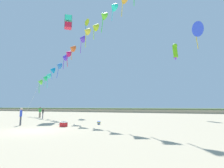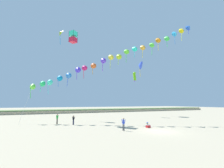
{
  "view_description": "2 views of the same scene",
  "coord_description": "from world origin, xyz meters",
  "px_view_note": "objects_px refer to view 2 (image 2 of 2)",
  "views": [
    {
      "loc": [
        10.33,
        -9.91,
        1.76
      ],
      "look_at": [
        0.83,
        12.83,
        4.93
      ],
      "focal_mm": 28.0,
      "sensor_mm": 36.0,
      "label": 1
    },
    {
      "loc": [
        -13.19,
        -15.27,
        3.49
      ],
      "look_at": [
        -1.44,
        11.59,
        7.25
      ],
      "focal_mm": 24.0,
      "sensor_mm": 36.0,
      "label": 2
    }
  ],
  "objects_px": {
    "large_kite_high_solo": "(60,33)",
    "beach_cooler": "(148,126)",
    "person_near_left": "(123,123)",
    "large_kite_mid_trail": "(135,76)",
    "person_mid_center": "(73,119)",
    "large_kite_outer_drift": "(73,37)",
    "large_kite_low_lead": "(140,65)",
    "person_near_right": "(57,118)",
    "beach_ball": "(147,123)"
  },
  "relations": [
    {
      "from": "beach_cooler",
      "to": "beach_ball",
      "type": "bearing_deg",
      "value": 54.9
    },
    {
      "from": "person_near_right",
      "to": "person_mid_center",
      "type": "distance_m",
      "value": 2.99
    },
    {
      "from": "beach_ball",
      "to": "large_kite_outer_drift",
      "type": "bearing_deg",
      "value": 140.48
    },
    {
      "from": "person_near_right",
      "to": "large_kite_high_solo",
      "type": "bearing_deg",
      "value": 87.01
    },
    {
      "from": "beach_cooler",
      "to": "large_kite_mid_trail",
      "type": "bearing_deg",
      "value": 62.97
    },
    {
      "from": "large_kite_high_solo",
      "to": "person_near_right",
      "type": "bearing_deg",
      "value": -92.99
    },
    {
      "from": "person_mid_center",
      "to": "large_kite_high_solo",
      "type": "relative_size",
      "value": 0.35
    },
    {
      "from": "person_near_left",
      "to": "large_kite_mid_trail",
      "type": "height_order",
      "value": "large_kite_mid_trail"
    },
    {
      "from": "person_near_left",
      "to": "person_near_right",
      "type": "relative_size",
      "value": 0.98
    },
    {
      "from": "person_near_left",
      "to": "beach_cooler",
      "type": "distance_m",
      "value": 4.5
    },
    {
      "from": "person_near_left",
      "to": "large_kite_mid_trail",
      "type": "xyz_separation_m",
      "value": [
        13.19,
        18.0,
        10.0
      ]
    },
    {
      "from": "large_kite_mid_trail",
      "to": "large_kite_outer_drift",
      "type": "relative_size",
      "value": 1.22
    },
    {
      "from": "large_kite_low_lead",
      "to": "beach_cooler",
      "type": "xyz_separation_m",
      "value": [
        -12.31,
        -19.66,
        -14.93
      ]
    },
    {
      "from": "person_mid_center",
      "to": "beach_cooler",
      "type": "bearing_deg",
      "value": -37.49
    },
    {
      "from": "beach_cooler",
      "to": "large_kite_low_lead",
      "type": "bearing_deg",
      "value": 57.96
    },
    {
      "from": "large_kite_low_lead",
      "to": "beach_ball",
      "type": "bearing_deg",
      "value": -121.5
    },
    {
      "from": "beach_ball",
      "to": "person_near_right",
      "type": "bearing_deg",
      "value": 155.91
    },
    {
      "from": "large_kite_low_lead",
      "to": "beach_ball",
      "type": "height_order",
      "value": "large_kite_low_lead"
    },
    {
      "from": "large_kite_mid_trail",
      "to": "beach_ball",
      "type": "relative_size",
      "value": 7.82
    },
    {
      "from": "beach_cooler",
      "to": "person_mid_center",
      "type": "bearing_deg",
      "value": 142.51
    },
    {
      "from": "beach_cooler",
      "to": "beach_ball",
      "type": "relative_size",
      "value": 1.59
    },
    {
      "from": "large_kite_low_lead",
      "to": "person_near_right",
      "type": "bearing_deg",
      "value": -156.11
    },
    {
      "from": "person_near_right",
      "to": "large_kite_low_lead",
      "type": "distance_m",
      "value": 29.89
    },
    {
      "from": "beach_cooler",
      "to": "person_near_left",
      "type": "bearing_deg",
      "value": -170.53
    },
    {
      "from": "person_mid_center",
      "to": "large_kite_high_solo",
      "type": "xyz_separation_m",
      "value": [
        -1.73,
        14.21,
        21.02
      ]
    },
    {
      "from": "large_kite_mid_trail",
      "to": "beach_ball",
      "type": "bearing_deg",
      "value": -115.26
    },
    {
      "from": "person_near_left",
      "to": "large_kite_low_lead",
      "type": "relative_size",
      "value": 0.33
    },
    {
      "from": "large_kite_outer_drift",
      "to": "beach_ball",
      "type": "distance_m",
      "value": 22.24
    },
    {
      "from": "large_kite_low_lead",
      "to": "large_kite_high_solo",
      "type": "relative_size",
      "value": 1.18
    },
    {
      "from": "person_mid_center",
      "to": "large_kite_mid_trail",
      "type": "bearing_deg",
      "value": 28.99
    },
    {
      "from": "large_kite_low_lead",
      "to": "beach_ball",
      "type": "distance_m",
      "value": 24.75
    },
    {
      "from": "person_near_left",
      "to": "person_near_right",
      "type": "distance_m",
      "value": 12.22
    },
    {
      "from": "person_mid_center",
      "to": "large_kite_low_lead",
      "type": "xyz_separation_m",
      "value": [
        21.68,
        12.47,
        14.29
      ]
    },
    {
      "from": "large_kite_low_lead",
      "to": "beach_ball",
      "type": "relative_size",
      "value": 13.73
    },
    {
      "from": "person_near_right",
      "to": "person_mid_center",
      "type": "bearing_deg",
      "value": -37.4
    },
    {
      "from": "person_mid_center",
      "to": "large_kite_outer_drift",
      "type": "height_order",
      "value": "large_kite_outer_drift"
    },
    {
      "from": "large_kite_low_lead",
      "to": "beach_ball",
      "type": "xyz_separation_m",
      "value": [
        -10.3,
        -16.81,
        -14.97
      ]
    },
    {
      "from": "person_mid_center",
      "to": "large_kite_outer_drift",
      "type": "xyz_separation_m",
      "value": [
        0.22,
        4.87,
        16.21
      ]
    },
    {
      "from": "person_near_left",
      "to": "large_kite_low_lead",
      "type": "distance_m",
      "value": 29.93
    },
    {
      "from": "large_kite_high_solo",
      "to": "large_kite_outer_drift",
      "type": "distance_m",
      "value": 10.67
    },
    {
      "from": "person_near_right",
      "to": "beach_cooler",
      "type": "distance_m",
      "value": 14.83
    },
    {
      "from": "person_near_left",
      "to": "large_kite_mid_trail",
      "type": "distance_m",
      "value": 24.45
    },
    {
      "from": "person_mid_center",
      "to": "person_near_left",
      "type": "bearing_deg",
      "value": -57.73
    },
    {
      "from": "person_near_right",
      "to": "large_kite_mid_trail",
      "type": "height_order",
      "value": "large_kite_mid_trail"
    },
    {
      "from": "large_kite_low_lead",
      "to": "large_kite_mid_trail",
      "type": "xyz_separation_m",
      "value": [
        -3.5,
        -2.39,
        -4.2
      ]
    },
    {
      "from": "large_kite_mid_trail",
      "to": "large_kite_outer_drift",
      "type": "xyz_separation_m",
      "value": [
        -17.97,
        -5.2,
        6.13
      ]
    },
    {
      "from": "person_near_left",
      "to": "large_kite_mid_trail",
      "type": "relative_size",
      "value": 0.58
    },
    {
      "from": "large_kite_outer_drift",
      "to": "large_kite_mid_trail",
      "type": "bearing_deg",
      "value": 16.15
    },
    {
      "from": "large_kite_high_solo",
      "to": "beach_cooler",
      "type": "xyz_separation_m",
      "value": [
        11.11,
        -21.4,
        -21.66
      ]
    },
    {
      "from": "person_mid_center",
      "to": "large_kite_high_solo",
      "type": "bearing_deg",
      "value": 96.94
    }
  ]
}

